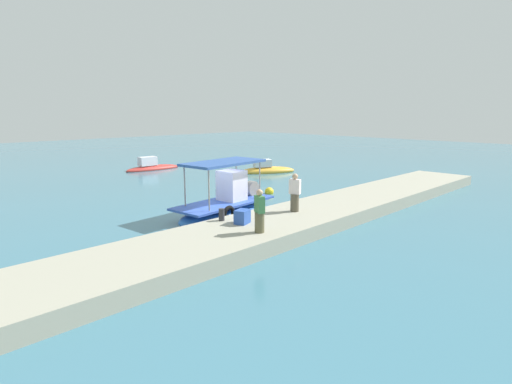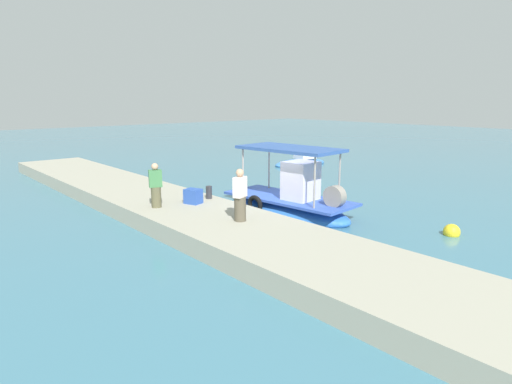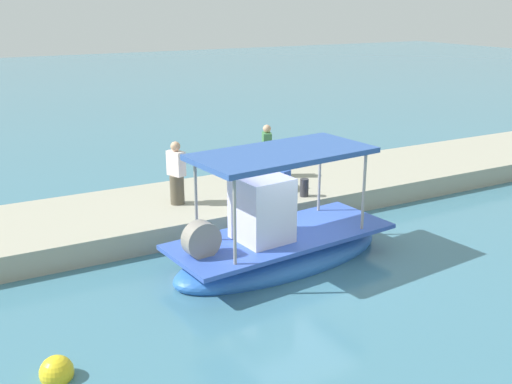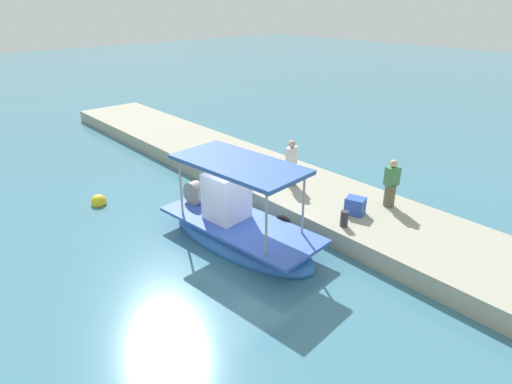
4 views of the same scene
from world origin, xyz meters
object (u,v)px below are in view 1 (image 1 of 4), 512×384
Objects in this scene: fisherman_by_crate at (260,213)px; marker_buoy at (269,192)px; moored_boat_mid at (267,170)px; moored_boat_far at (152,167)px; fisherman_near_bollard at (295,194)px; mooring_bollard at (222,215)px; cargo_crate at (242,217)px; main_fishing_boat at (226,205)px.

marker_buoy is (7.79, 6.82, -1.24)m from fisherman_by_crate.
moored_boat_far is at bearing 125.11° from moored_boat_mid.
fisherman_by_crate is 2.94× the size of marker_buoy.
mooring_bollard is at bearing 161.84° from fisherman_near_bollard.
fisherman_near_bollard is 0.36× the size of moored_boat_mid.
fisherman_near_bollard is 3.63m from fisherman_by_crate.
cargo_crate is at bearing -139.64° from moored_boat_mid.
mooring_bollard reaches higher than marker_buoy.
fisherman_by_crate is (-2.33, -4.63, 0.85)m from main_fishing_boat.
fisherman_near_bollard is 3.10m from cargo_crate.
moored_boat_mid is (13.99, 10.71, -0.65)m from mooring_bollard.
fisherman_by_crate is at bearing -138.82° from marker_buoy.
mooring_bollard is at bearing -149.47° from marker_buoy.
cargo_crate is (0.38, 1.34, -0.46)m from fisherman_by_crate.
main_fishing_boat is 3.28m from mooring_bollard.
moored_boat_far reaches higher than marker_buoy.
marker_buoy is (7.71, 4.54, -0.75)m from mooring_bollard.
fisherman_near_bollard reaches higher than moored_boat_mid.
cargo_crate is (0.30, -0.93, 0.03)m from mooring_bollard.
fisherman_by_crate is 2.75× the size of cargo_crate.
moored_boat_far is (8.15, 19.01, -0.67)m from mooring_bollard.
moored_boat_mid is at bearing 35.44° from main_fishing_boat.
cargo_crate is 21.44m from moored_boat_far.
main_fishing_boat reaches higher than marker_buoy.
main_fishing_boat is 3.53× the size of fisherman_by_crate.
fisherman_by_crate is (-3.44, -1.17, -0.04)m from fisherman_near_bollard.
fisherman_by_crate reaches higher than mooring_bollard.
main_fishing_boat is 3.84m from cargo_crate.
fisherman_by_crate is at bearing -105.83° from cargo_crate.
fisherman_by_crate reaches higher than cargo_crate.
marker_buoy is (4.35, 5.64, -1.28)m from fisherman_near_bollard.
main_fishing_boat reaches higher than moored_boat_mid.
mooring_bollard is at bearing -142.57° from moored_boat_mid.
moored_boat_mid is (14.07, 12.98, -1.14)m from fisherman_by_crate.
moored_boat_far is (8.24, 21.28, -1.16)m from fisherman_by_crate.
fisherman_near_bollard is 2.89× the size of cargo_crate.
moored_boat_mid is at bearing 37.43° from mooring_bollard.
mooring_bollard is at bearing -133.69° from main_fishing_boat.
fisherman_near_bollard is at bearing -127.65° from marker_buoy.
fisherman_near_bollard is 20.71m from moored_boat_far.
moored_boat_mid is at bearing 40.36° from cargo_crate.
cargo_crate is at bearing 176.80° from fisherman_near_bollard.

